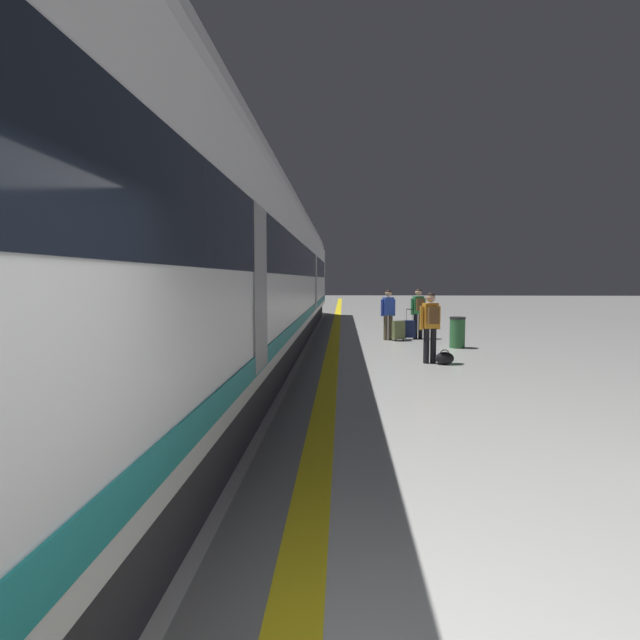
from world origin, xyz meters
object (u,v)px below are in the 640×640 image
object	(u,v)px
suitcase_mid	(398,330)
suitcase_far	(409,329)
high_speed_train	(238,258)
passenger_mid	(388,311)
waste_bin	(457,332)
passenger_near	(431,321)
passenger_far	(418,309)
duffel_bag_near	(445,358)

from	to	relation	value
suitcase_mid	suitcase_far	size ratio (longest dim) A/B	0.64
high_speed_train	suitcase_far	world-z (taller)	high_speed_train
passenger_mid	waste_bin	xyz separation A→B (m)	(1.86, -1.80, -0.51)
suitcase_far	high_speed_train	bearing A→B (deg)	-132.94
high_speed_train	passenger_near	size ratio (longest dim) A/B	21.47
suitcase_far	waste_bin	distance (m)	2.35
waste_bin	passenger_mid	bearing A→B (deg)	136.05
waste_bin	passenger_far	bearing A→B (deg)	110.05
passenger_near	passenger_far	world-z (taller)	passenger_near
passenger_mid	passenger_far	xyz separation A→B (m)	(1.06, 0.42, 0.04)
high_speed_train	passenger_mid	size ratio (longest dim) A/B	21.89
passenger_mid	high_speed_train	bearing A→B (deg)	-129.61
suitcase_far	waste_bin	xyz separation A→B (m)	(1.13, -2.05, 0.11)
passenger_far	passenger_near	bearing A→B (deg)	-95.30
high_speed_train	suitcase_far	bearing A→B (deg)	47.06
duffel_bag_near	waste_bin	bearing A→B (deg)	71.92
waste_bin	suitcase_mid	bearing A→B (deg)	134.33
duffel_bag_near	waste_bin	xyz separation A→B (m)	(0.96, 2.93, 0.30)
high_speed_train	duffel_bag_near	xyz separation A→B (m)	(4.88, 0.08, -2.35)
high_speed_train	suitcase_far	distance (m)	7.23
high_speed_train	duffel_bag_near	size ratio (longest dim) A/B	83.08
high_speed_train	waste_bin	bearing A→B (deg)	27.22
passenger_near	suitcase_mid	bearing A→B (deg)	93.63
waste_bin	high_speed_train	bearing A→B (deg)	-152.78
passenger_near	waste_bin	world-z (taller)	passenger_near
passenger_near	waste_bin	size ratio (longest dim) A/B	1.87
passenger_mid	suitcase_far	xyz separation A→B (m)	(0.73, 0.25, -0.62)
high_speed_train	passenger_mid	bearing A→B (deg)	50.39
duffel_bag_near	suitcase_mid	xyz separation A→B (m)	(-0.59, 4.51, 0.20)
suitcase_far	passenger_mid	bearing A→B (deg)	-160.85
high_speed_train	suitcase_far	size ratio (longest dim) A/B	35.64
high_speed_train	passenger_mid	distance (m)	6.42
duffel_bag_near	passenger_near	bearing A→B (deg)	151.88
high_speed_train	suitcase_mid	world-z (taller)	high_speed_train
high_speed_train	passenger_far	xyz separation A→B (m)	(5.03, 5.22, -1.50)
passenger_mid	suitcase_far	world-z (taller)	passenger_mid
suitcase_mid	passenger_near	bearing A→B (deg)	-86.37
passenger_near	suitcase_far	bearing A→B (deg)	88.37
high_speed_train	passenger_far	world-z (taller)	high_speed_train
duffel_bag_near	passenger_mid	world-z (taller)	passenger_mid
duffel_bag_near	passenger_far	distance (m)	5.21
passenger_far	waste_bin	xyz separation A→B (m)	(0.81, -2.22, -0.55)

